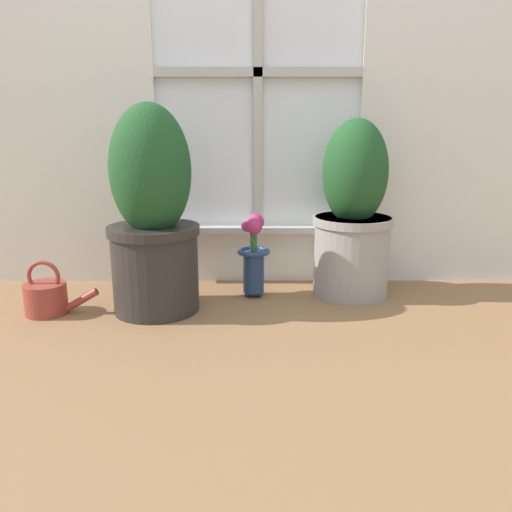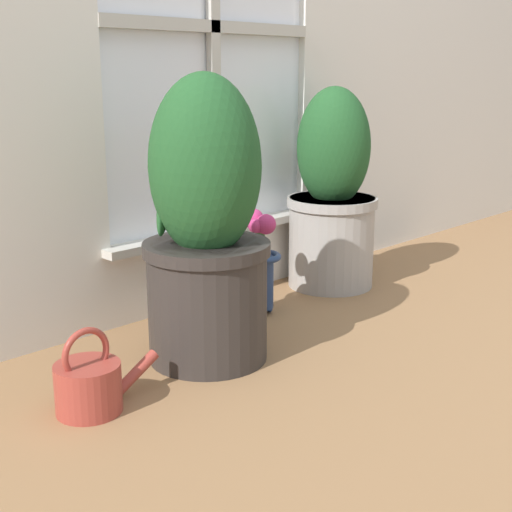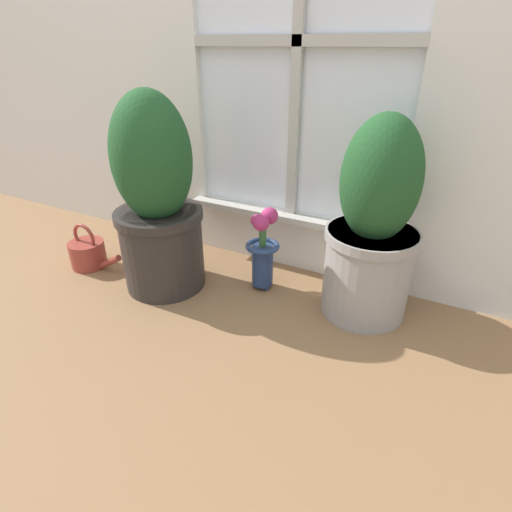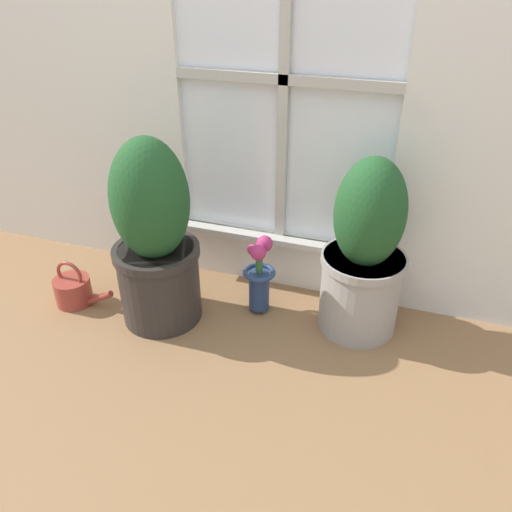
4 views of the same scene
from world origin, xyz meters
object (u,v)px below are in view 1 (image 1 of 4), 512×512
object	(u,v)px
potted_plant_left	(152,217)
watering_can	(46,297)
flower_vase	(253,253)
potted_plant_right	(352,217)

from	to	relation	value
potted_plant_left	watering_can	world-z (taller)	potted_plant_left
watering_can	flower_vase	bearing A→B (deg)	14.86
potted_plant_right	flower_vase	bearing A→B (deg)	-175.35
potted_plant_left	flower_vase	distance (m)	0.41
potted_plant_left	flower_vase	size ratio (longest dim) A/B	2.26
potted_plant_left	potted_plant_right	distance (m)	0.75
potted_plant_right	flower_vase	world-z (taller)	potted_plant_right
potted_plant_right	flower_vase	size ratio (longest dim) A/B	2.11
flower_vase	potted_plant_right	bearing A→B (deg)	4.65
potted_plant_left	flower_vase	xyz separation A→B (m)	(0.35, 0.15, -0.17)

